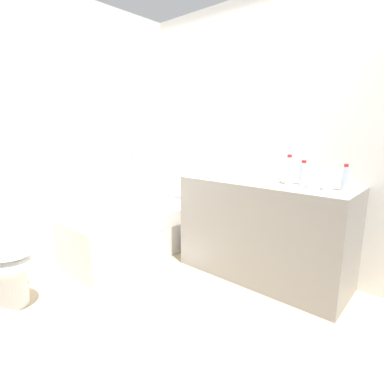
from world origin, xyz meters
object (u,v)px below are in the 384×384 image
at_px(drinking_glass_0, 235,173).
at_px(drinking_glass_1, 312,182).
at_px(bathtub, 134,231).
at_px(water_bottle_0, 345,178).
at_px(toilet, 5,259).
at_px(drinking_glass_2, 328,184).
at_px(water_bottle_1, 303,173).
at_px(sink_faucet, 272,175).
at_px(bath_mat, 159,276).
at_px(sink_basin, 262,178).
at_px(drinking_glass_3, 219,171).
at_px(water_bottle_2, 289,170).

height_order(drinking_glass_0, drinking_glass_1, drinking_glass_1).
height_order(bathtub, drinking_glass_0, bathtub).
bearing_deg(water_bottle_0, toilet, 132.32).
bearing_deg(drinking_glass_2, bathtub, 103.42).
xyz_separation_m(water_bottle_1, drinking_glass_1, (-0.10, -0.11, -0.05)).
xyz_separation_m(sink_faucet, bath_mat, (-0.83, 0.66, -0.92)).
bearing_deg(water_bottle_1, sink_basin, 101.95).
distance_m(toilet, drinking_glass_3, 1.96).
bearing_deg(sink_basin, drinking_glass_0, 87.13).
bearing_deg(drinking_glass_1, water_bottle_0, -76.63).
xyz_separation_m(bathtub, drinking_glass_3, (0.47, -0.77, 0.67)).
bearing_deg(drinking_glass_0, water_bottle_1, -84.90).
relative_size(drinking_glass_1, drinking_glass_3, 1.19).
distance_m(sink_basin, water_bottle_0, 0.67).
relative_size(toilet, sink_basin, 2.21).
bearing_deg(toilet, sink_basin, 51.58).
xyz_separation_m(water_bottle_2, drinking_glass_0, (0.00, 0.53, -0.08)).
xyz_separation_m(toilet, water_bottle_1, (1.77, -1.57, 0.62)).
xyz_separation_m(water_bottle_2, drinking_glass_2, (-0.04, -0.33, -0.07)).
bearing_deg(toilet, drinking_glass_3, 63.57).
xyz_separation_m(water_bottle_1, bath_mat, (-0.71, 1.00, -0.98)).
distance_m(water_bottle_0, drinking_glass_2, 0.12).
distance_m(bathtub, sink_faucet, 1.55).
height_order(sink_basin, drinking_glass_2, drinking_glass_2).
bearing_deg(drinking_glass_0, bath_mat, 150.80).
bearing_deg(sink_basin, drinking_glass_2, -92.63).
relative_size(water_bottle_0, bath_mat, 0.38).
xyz_separation_m(water_bottle_1, drinking_glass_3, (-0.06, 0.80, -0.05)).
xyz_separation_m(drinking_glass_3, bath_mat, (-0.66, 0.19, -0.93)).
height_order(sink_basin, bath_mat, sink_basin).
bearing_deg(drinking_glass_1, water_bottle_1, 48.43).
xyz_separation_m(sink_basin, water_bottle_0, (0.03, -0.66, 0.07)).
distance_m(drinking_glass_0, bath_mat, 1.19).
relative_size(water_bottle_0, water_bottle_1, 0.99).
bearing_deg(toilet, water_bottle_0, 39.85).
height_order(sink_faucet, water_bottle_0, water_bottle_0).
distance_m(water_bottle_1, drinking_glass_2, 0.25).
bearing_deg(drinking_glass_1, drinking_glass_0, 86.86).
relative_size(drinking_glass_0, drinking_glass_3, 0.98).
bearing_deg(bath_mat, drinking_glass_3, -16.15).
bearing_deg(toilet, drinking_glass_2, 40.53).
distance_m(toilet, sink_basin, 2.17).
bearing_deg(bathtub, water_bottle_2, -72.41).
bearing_deg(bath_mat, sink_basin, -45.78).
xyz_separation_m(toilet, bath_mat, (1.06, -0.57, -0.36)).
relative_size(sink_faucet, drinking_glass_3, 1.91).
xyz_separation_m(sink_basin, drinking_glass_3, (0.01, 0.47, 0.01)).
distance_m(water_bottle_2, drinking_glass_0, 0.53).
relative_size(water_bottle_2, drinking_glass_1, 2.59).
bearing_deg(drinking_glass_3, bathtub, 121.31).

